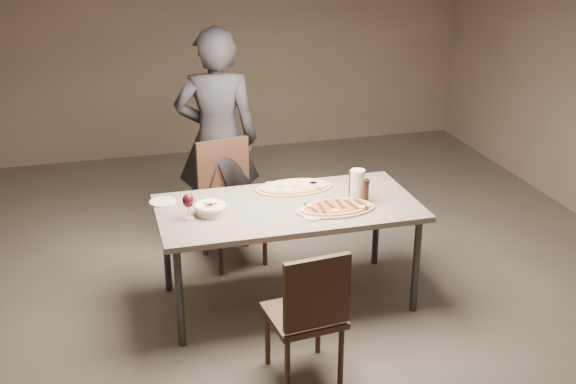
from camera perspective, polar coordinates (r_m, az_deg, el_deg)
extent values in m
plane|color=#5F5851|center=(5.32, 0.00, -8.50)|extent=(7.00, 7.00, 0.00)
plane|color=gray|center=(8.11, -6.70, 12.70)|extent=(6.00, 0.00, 6.00)
cube|color=gray|center=(4.99, 0.00, -1.28)|extent=(1.80, 0.90, 0.04)
cylinder|color=#333335|center=(4.70, -8.57, -8.25)|extent=(0.05, 0.05, 0.71)
cylinder|color=#333335|center=(5.10, 10.08, -5.75)|extent=(0.05, 0.05, 0.71)
cylinder|color=#333335|center=(5.35, -9.59, -4.34)|extent=(0.05, 0.05, 0.71)
cylinder|color=#333335|center=(5.71, 6.98, -2.43)|extent=(0.05, 0.05, 0.71)
ellipsoid|color=white|center=(4.90, 5.90, -1.11)|extent=(0.05, 0.05, 0.01)
ellipsoid|color=white|center=(4.89, 1.69, -1.05)|extent=(0.05, 0.05, 0.01)
ellipsoid|color=white|center=(4.82, 3.76, -1.40)|extent=(0.05, 0.05, 0.01)
cube|color=black|center=(4.86, 1.77, -1.21)|extent=(0.06, 0.16, 0.01)
cube|color=black|center=(4.86, 2.67, -1.26)|extent=(0.03, 0.16, 0.01)
cube|color=black|center=(4.90, 3.35, -1.03)|extent=(0.04, 0.16, 0.01)
cube|color=black|center=(4.93, 4.12, -0.93)|extent=(0.02, 0.16, 0.01)
cube|color=black|center=(4.93, 5.01, -0.96)|extent=(0.05, 0.16, 0.01)
cube|color=black|center=(4.95, 5.79, -0.88)|extent=(0.05, 0.16, 0.01)
cylinder|color=#D88986|center=(5.27, -1.48, 0.69)|extent=(0.07, 0.07, 0.00)
cylinder|color=#D88986|center=(5.27, 1.98, 0.68)|extent=(0.07, 0.07, 0.00)
cylinder|color=#D88986|center=(5.22, -0.56, 0.46)|extent=(0.07, 0.07, 0.00)
cylinder|color=#D88986|center=(5.29, 2.02, 0.76)|extent=(0.07, 0.07, 0.00)
cylinder|color=#D88986|center=(5.22, 0.64, 0.48)|extent=(0.07, 0.07, 0.00)
cylinder|color=#D88986|center=(5.22, 2.33, 0.44)|extent=(0.07, 0.07, 0.00)
cylinder|color=#F2ECC4|center=(4.86, -6.19, -1.38)|extent=(0.18, 0.18, 0.07)
torus|color=#F2ECC4|center=(4.85, -6.20, -1.11)|extent=(0.21, 0.21, 0.03)
cube|color=#A56F43|center=(4.85, -5.90, -1.19)|extent=(0.07, 0.06, 0.04)
cube|color=#A56F43|center=(4.87, -6.38, -1.13)|extent=(0.07, 0.07, 0.04)
cube|color=#A56F43|center=(4.83, -6.30, -1.33)|extent=(0.06, 0.07, 0.04)
cylinder|color=white|center=(4.79, 1.98, -1.96)|extent=(0.13, 0.13, 0.01)
cylinder|color=gold|center=(4.79, 1.98, -1.93)|extent=(0.09, 0.09, 0.00)
cylinder|color=black|center=(5.13, 5.09, 0.58)|extent=(0.05, 0.05, 0.17)
cylinder|color=black|center=(5.09, 5.13, 1.59)|extent=(0.06, 0.06, 0.02)
sphere|color=gold|center=(5.08, 5.14, 1.81)|extent=(0.02, 0.02, 0.02)
cylinder|color=black|center=(5.03, 6.16, -0.02)|extent=(0.04, 0.04, 0.15)
cylinder|color=black|center=(5.00, 6.20, 0.89)|extent=(0.05, 0.05, 0.02)
sphere|color=gold|center=(4.99, 6.21, 1.08)|extent=(0.02, 0.02, 0.02)
cylinder|color=silver|center=(5.09, 5.51, 0.62)|extent=(0.10, 0.10, 0.21)
cylinder|color=silver|center=(4.83, -7.82, -2.04)|extent=(0.07, 0.07, 0.01)
cylinder|color=silver|center=(4.81, -7.85, -1.56)|extent=(0.01, 0.01, 0.08)
ellipsoid|color=#430917|center=(4.78, -7.89, -0.68)|extent=(0.08, 0.08, 0.09)
cylinder|color=white|center=(5.10, -9.86, -0.78)|extent=(0.19, 0.19, 0.01)
cube|color=#3E271A|center=(4.37, 1.26, -9.73)|extent=(0.46, 0.46, 0.04)
cylinder|color=#3E271A|center=(4.30, -0.05, -13.71)|extent=(0.03, 0.03, 0.39)
cylinder|color=#3E271A|center=(4.41, 4.20, -12.73)|extent=(0.03, 0.03, 0.39)
cylinder|color=#3E271A|center=(4.56, -1.63, -11.35)|extent=(0.03, 0.03, 0.39)
cylinder|color=#3E271A|center=(4.67, 2.40, -10.51)|extent=(0.03, 0.03, 0.39)
cube|color=#3E271A|center=(4.08, 2.31, -7.98)|extent=(0.40, 0.08, 0.44)
cube|color=#3E271A|center=(5.70, -4.34, -1.38)|extent=(0.53, 0.53, 0.04)
cylinder|color=#3E271A|center=(6.02, -3.28, -2.46)|extent=(0.04, 0.04, 0.42)
cylinder|color=#3E271A|center=(5.90, -6.62, -3.10)|extent=(0.04, 0.04, 0.42)
cylinder|color=#3E271A|center=(5.71, -1.85, -3.87)|extent=(0.04, 0.04, 0.42)
cylinder|color=#3E271A|center=(5.58, -5.35, -4.58)|extent=(0.04, 0.04, 0.42)
cube|color=#3E271A|center=(5.78, -5.18, 1.90)|extent=(0.43, 0.12, 0.48)
imported|color=black|center=(5.84, -5.61, 4.12)|extent=(0.74, 0.56, 1.83)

